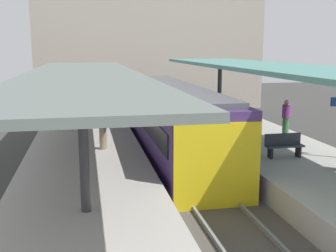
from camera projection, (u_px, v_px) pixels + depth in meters
The scene contains 13 objects.
ground_plane at pixel (188, 179), 15.62m from camera, with size 80.00×80.00×0.00m, color #383835.
platform_left at pixel (86, 172), 14.79m from camera, with size 4.40×28.00×1.00m, color #ADA8A0.
platform_right at pixel (280, 161), 16.27m from camera, with size 4.40×28.00×1.00m, color #ADA8A0.
track_ballast at pixel (188, 176), 15.61m from camera, with size 3.20×28.00×0.20m, color #4C4742.
rail_near_side at pixel (169, 173), 15.43m from camera, with size 0.08×28.00×0.14m, color slate.
rail_far_side at pixel (206, 171), 15.71m from camera, with size 0.08×28.00×0.14m, color slate.
commuter_train at pixel (171, 121), 18.22m from camera, with size 2.78×13.19×3.10m.
canopy_left at pixel (82, 75), 15.50m from camera, with size 4.18×21.00×3.02m.
canopy_right at pixel (269, 68), 16.94m from camera, with size 4.18×21.00×3.22m.
platform_bench at pixel (284, 145), 14.81m from camera, with size 1.40×0.41×0.86m.
passenger_near_bench at pixel (286, 118), 17.98m from camera, with size 0.36×0.36×1.69m.
passenger_mid_platform at pixel (103, 127), 15.91m from camera, with size 0.36×0.36×1.68m.
station_building_backdrop at pixel (148, 41), 34.15m from camera, with size 18.00×6.00×11.00m, color #A89E8E.
Camera 1 is at (-3.71, -14.52, 4.91)m, focal length 43.66 mm.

